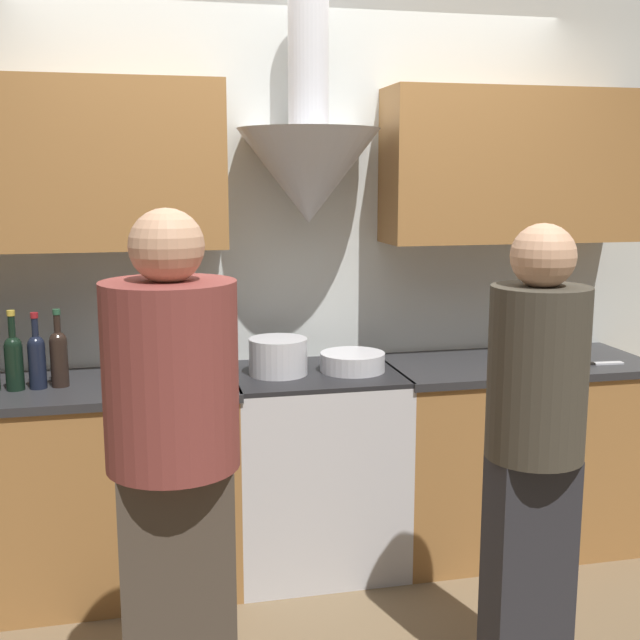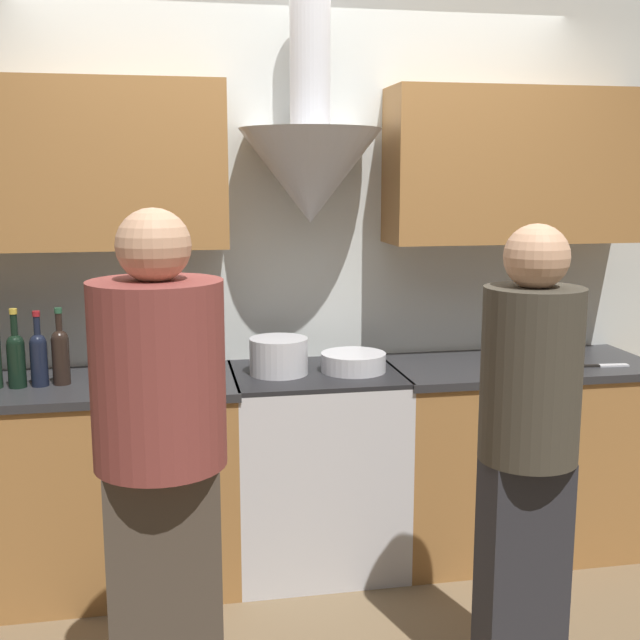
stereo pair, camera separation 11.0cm
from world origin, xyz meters
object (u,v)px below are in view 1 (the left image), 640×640
object	(u,v)px
stove_range	(315,468)
wine_bottle_5	(37,358)
stock_pot	(278,356)
person_foreground_left	(174,475)
mixing_bowl	(353,362)
person_foreground_right	(534,441)
orange_fruit	(561,346)
wine_bottle_6	(59,355)
wine_bottle_4	(14,359)

from	to	relation	value
stove_range	wine_bottle_5	bearing A→B (deg)	-178.59
stock_pot	person_foreground_left	bearing A→B (deg)	-113.32
stock_pot	mixing_bowl	xyz separation A→B (m)	(0.33, -0.01, -0.04)
mixing_bowl	person_foreground_right	xyz separation A→B (m)	(0.35, -1.03, -0.05)
orange_fruit	person_foreground_right	size ratio (longest dim) A/B	0.05
stock_pot	person_foreground_right	xyz separation A→B (m)	(0.68, -1.04, -0.09)
mixing_bowl	orange_fruit	xyz separation A→B (m)	(1.08, 0.10, 0.00)
stove_range	stock_pot	size ratio (longest dim) A/B	3.53
stove_range	stock_pot	xyz separation A→B (m)	(-0.17, -0.01, 0.53)
stove_range	person_foreground_left	distance (m)	1.42
wine_bottle_6	orange_fruit	xyz separation A→B (m)	(2.32, 0.10, -0.09)
wine_bottle_4	mixing_bowl	distance (m)	1.42
wine_bottle_6	stock_pot	xyz separation A→B (m)	(0.91, 0.01, -0.05)
orange_fruit	person_foreground_right	world-z (taller)	person_foreground_right
wine_bottle_4	stock_pot	bearing A→B (deg)	1.45
orange_fruit	wine_bottle_4	bearing A→B (deg)	-177.28
mixing_bowl	person_foreground_left	bearing A→B (deg)	-126.03
stove_range	orange_fruit	world-z (taller)	orange_fruit
stove_range	wine_bottle_5	world-z (taller)	wine_bottle_5
wine_bottle_6	person_foreground_left	xyz separation A→B (m)	(0.41, -1.15, -0.12)
wine_bottle_6	person_foreground_right	bearing A→B (deg)	-33.03
stock_pot	mixing_bowl	distance (m)	0.33
stock_pot	stove_range	bearing A→B (deg)	2.84
stove_range	person_foreground_right	distance (m)	1.25
stove_range	mixing_bowl	xyz separation A→B (m)	(0.17, -0.02, 0.49)
wine_bottle_6	person_foreground_right	world-z (taller)	person_foreground_right
stove_range	person_foreground_left	bearing A→B (deg)	-119.72
mixing_bowl	person_foreground_right	bearing A→B (deg)	-71.30
wine_bottle_5	person_foreground_left	bearing A→B (deg)	-66.35
stove_range	wine_bottle_4	world-z (taller)	wine_bottle_4
stock_pot	orange_fruit	xyz separation A→B (m)	(1.41, 0.09, -0.04)
stove_range	stock_pot	distance (m)	0.55
stove_range	wine_bottle_5	xyz separation A→B (m)	(-1.16, -0.03, 0.57)
wine_bottle_4	person_foreground_left	xyz separation A→B (m)	(0.58, -1.13, -0.11)
wine_bottle_4	wine_bottle_6	bearing A→B (deg)	6.47
wine_bottle_4	wine_bottle_5	xyz separation A→B (m)	(0.09, 0.01, -0.00)
person_foreground_left	mixing_bowl	bearing A→B (deg)	53.97
orange_fruit	person_foreground_left	xyz separation A→B (m)	(-1.91, -1.25, -0.03)
wine_bottle_5	orange_fruit	size ratio (longest dim) A/B	3.75
stock_pot	person_foreground_right	world-z (taller)	person_foreground_right
wine_bottle_4	stock_pot	size ratio (longest dim) A/B	1.28
wine_bottle_6	stove_range	bearing A→B (deg)	0.86
orange_fruit	person_foreground_left	world-z (taller)	person_foreground_left
wine_bottle_6	person_foreground_left	world-z (taller)	person_foreground_left
stock_pot	person_foreground_right	size ratio (longest dim) A/B	0.16
person_foreground_left	wine_bottle_5	bearing A→B (deg)	113.65
wine_bottle_5	person_foreground_left	world-z (taller)	person_foreground_left
stock_pot	mixing_bowl	bearing A→B (deg)	-2.36
person_foreground_left	person_foreground_right	distance (m)	1.18
stock_pot	wine_bottle_5	bearing A→B (deg)	-178.82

